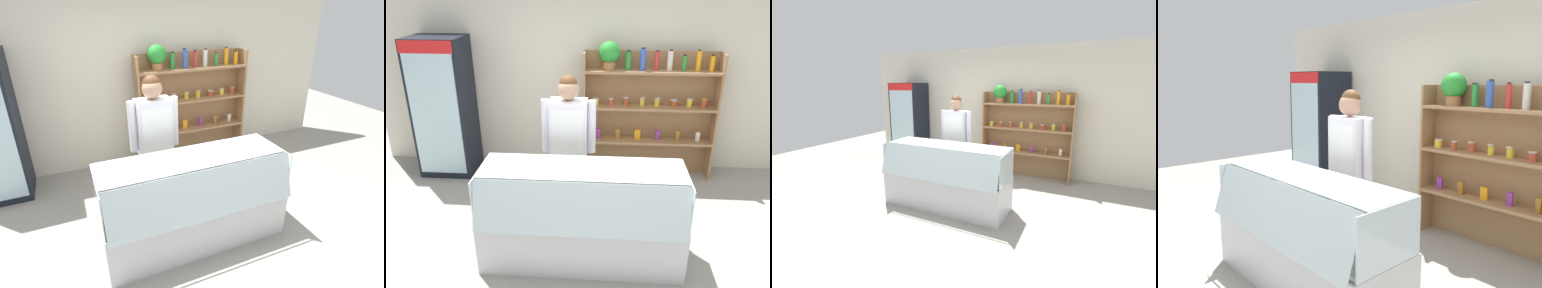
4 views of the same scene
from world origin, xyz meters
TOP-DOWN VIEW (x-y plane):
  - back_wall at (0.00, 2.17)m, footprint 6.80×0.10m
  - drinks_fridge at (-2.23, 1.77)m, footprint 0.74×0.63m
  - shelving_unit at (0.58, 1.88)m, footprint 1.83×0.29m
  - deli_display_case at (-0.16, -0.06)m, footprint 1.97×0.75m
  - shop_clerk at (-0.35, 0.65)m, footprint 0.60×0.25m

SIDE VIEW (x-z plane):
  - deli_display_case at x=-0.16m, z-range -0.19..0.82m
  - drinks_fridge at x=-2.23m, z-range 0.00..1.96m
  - shop_clerk at x=-0.35m, z-range 0.17..1.90m
  - shelving_unit at x=0.58m, z-range 0.12..2.04m
  - back_wall at x=0.00m, z-range 0.00..2.70m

